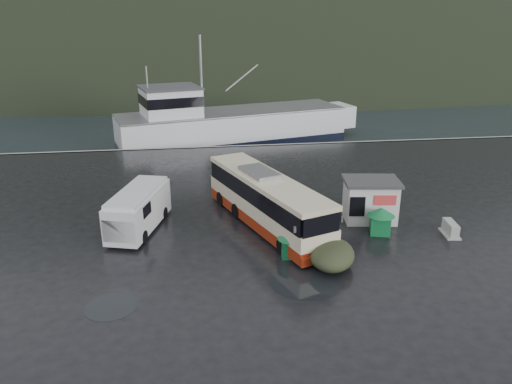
{
  "coord_description": "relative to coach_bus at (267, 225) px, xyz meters",
  "views": [
    {
      "loc": [
        -3.16,
        -24.57,
        11.85
      ],
      "look_at": [
        0.54,
        2.91,
        1.7
      ],
      "focal_mm": 35.0,
      "sensor_mm": 36.0,
      "label": 1
    }
  ],
  "objects": [
    {
      "name": "quay_edge",
      "position": [
        -1.02,
        18.18,
        0.0
      ],
      "size": [
        160.0,
        0.6,
        1.5
      ],
      "primitive_type": "cube",
      "color": "#999993",
      "rests_on": "ground"
    },
    {
      "name": "dome_tent",
      "position": [
        2.41,
        -5.27,
        0.0
      ],
      "size": [
        3.13,
        3.64,
        1.2
      ],
      "primitive_type": null,
      "rotation": [
        0.0,
        0.0,
        -0.36
      ],
      "color": "#2E3520",
      "rests_on": "ground"
    },
    {
      "name": "jersey_barrier_b",
      "position": [
        9.97,
        -2.66,
        0.0
      ],
      "size": [
        0.96,
        1.62,
        0.77
      ],
      "primitive_type": null,
      "rotation": [
        0.0,
        0.0,
        -0.13
      ],
      "color": "#999993",
      "rests_on": "ground"
    },
    {
      "name": "jersey_barrier_a",
      "position": [
        2.31,
        -1.73,
        0.0
      ],
      "size": [
        0.96,
        1.71,
        0.82
      ],
      "primitive_type": null,
      "rotation": [
        0.0,
        0.0,
        0.08
      ],
      "color": "#999993",
      "rests_on": "ground"
    },
    {
      "name": "waste_bin_right",
      "position": [
        6.14,
        -1.92,
        0.0
      ],
      "size": [
        1.37,
        1.37,
        1.55
      ],
      "primitive_type": null,
      "rotation": [
        0.0,
        0.0,
        -0.28
      ],
      "color": "#126834",
      "rests_on": "ground"
    },
    {
      "name": "headland",
      "position": [
        8.98,
        248.18,
        0.0
      ],
      "size": [
        780.0,
        540.0,
        570.0
      ],
      "primitive_type": "ellipsoid",
      "color": "black",
      "rests_on": "ground"
    },
    {
      "name": "fishing_trawler",
      "position": [
        0.24,
        24.7,
        0.0
      ],
      "size": [
        28.39,
        12.9,
        11.1
      ],
      "primitive_type": null,
      "rotation": [
        0.0,
        0.0,
        0.26
      ],
      "color": "silver",
      "rests_on": "ground"
    },
    {
      "name": "ground",
      "position": [
        -1.02,
        -1.82,
        0.0
      ],
      "size": [
        160.0,
        160.0,
        0.0
      ],
      "primitive_type": "plane",
      "color": "black",
      "rests_on": "ground"
    },
    {
      "name": "white_van",
      "position": [
        -7.28,
        0.44,
        0.0
      ],
      "size": [
        3.55,
        6.11,
        2.41
      ],
      "primitive_type": null,
      "rotation": [
        0.0,
        0.0,
        -0.29
      ],
      "color": "silver",
      "rests_on": "ground"
    },
    {
      "name": "coach_bus",
      "position": [
        0.0,
        0.0,
        0.0
      ],
      "size": [
        6.48,
        11.46,
        3.15
      ],
      "primitive_type": null,
      "rotation": [
        0.0,
        0.0,
        0.35
      ],
      "color": "beige",
      "rests_on": "ground"
    },
    {
      "name": "puddles",
      "position": [
        -0.27,
        -4.67,
        0.01
      ],
      "size": [
        14.79,
        11.84,
        0.01
      ],
      "color": "black",
      "rests_on": "ground"
    },
    {
      "name": "harbor_water",
      "position": [
        -1.02,
        108.18,
        0.0
      ],
      "size": [
        300.0,
        180.0,
        0.02
      ],
      "primitive_type": "cube",
      "color": "black",
      "rests_on": "ground"
    },
    {
      "name": "ticket_kiosk",
      "position": [
        6.22,
        0.04,
        0.0
      ],
      "size": [
        3.52,
        2.85,
        2.51
      ],
      "primitive_type": null,
      "rotation": [
        0.0,
        0.0,
        -0.14
      ],
      "color": "silver",
      "rests_on": "ground"
    },
    {
      "name": "waste_bin_left",
      "position": [
        0.63,
        -3.97,
        0.0
      ],
      "size": [
        1.05,
        1.05,
        1.39
      ],
      "primitive_type": null,
      "rotation": [
        0.0,
        0.0,
        -0.06
      ],
      "color": "#126834",
      "rests_on": "ground"
    }
  ]
}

